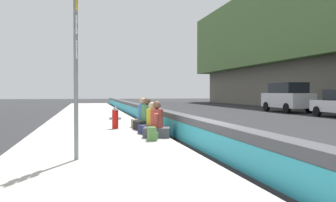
{
  "coord_description": "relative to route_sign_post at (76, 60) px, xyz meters",
  "views": [
    {
      "loc": [
        -9.16,
        2.97,
        1.56
      ],
      "look_at": [
        4.08,
        0.1,
        1.24
      ],
      "focal_mm": 40.3,
      "sensor_mm": 36.0,
      "label": 1
    }
  ],
  "objects": [
    {
      "name": "backpack",
      "position": [
        2.7,
        -2.08,
        -1.9
      ],
      "size": [
        0.32,
        0.28,
        0.4
      ],
      "color": "#4C7A3D",
      "rests_on": "sidewalk_strip"
    },
    {
      "name": "sidewalk_strip",
      "position": [
        1.05,
        -0.53,
        -2.16
      ],
      "size": [
        80.0,
        4.4,
        0.14
      ],
      "primitive_type": "cube",
      "color": "#B5B2A8",
      "rests_on": "ground_plane"
    },
    {
      "name": "fire_hydrant",
      "position": [
        6.6,
        -1.29,
        -1.65
      ],
      "size": [
        0.26,
        0.46,
        0.88
      ],
      "color": "red",
      "rests_on": "sidewalk_strip"
    },
    {
      "name": "jersey_barrier",
      "position": [
        1.05,
        -3.17,
        -1.81
      ],
      "size": [
        76.0,
        0.45,
        0.85
      ],
      "color": "#47474C",
      "rests_on": "ground_plane"
    },
    {
      "name": "seated_person_middle",
      "position": [
        4.52,
        -2.39,
        -1.75
      ],
      "size": [
        0.85,
        0.93,
        1.08
      ],
      "color": "#23284C",
      "rests_on": "sidewalk_strip"
    },
    {
      "name": "seated_person_rear",
      "position": [
        5.96,
        -2.44,
        -1.72
      ],
      "size": [
        0.9,
        1.0,
        1.2
      ],
      "color": "black",
      "rests_on": "sidewalk_strip"
    },
    {
      "name": "parked_car_fourth",
      "position": [
        18.36,
        -15.36,
        -1.05
      ],
      "size": [
        4.83,
        2.12,
        2.28
      ],
      "color": "silver",
      "rests_on": "ground_plane"
    },
    {
      "name": "seated_person_foreground",
      "position": [
        3.53,
        -2.37,
        -1.74
      ],
      "size": [
        0.87,
        0.96,
        1.14
      ],
      "color": "#424247",
      "rests_on": "sidewalk_strip"
    },
    {
      "name": "route_sign_post",
      "position": [
        0.0,
        0.0,
        0.0
      ],
      "size": [
        0.44,
        0.09,
        3.6
      ],
      "color": "gray",
      "rests_on": "sidewalk_strip"
    },
    {
      "name": "ground_plane",
      "position": [
        1.05,
        -3.18,
        -2.23
      ],
      "size": [
        160.0,
        160.0,
        0.0
      ],
      "primitive_type": "plane",
      "color": "#2B2B2D",
      "rests_on": "ground"
    },
    {
      "name": "seated_person_far",
      "position": [
        6.92,
        -2.43,
        -1.72
      ],
      "size": [
        0.77,
        0.89,
        1.19
      ],
      "color": "#706651",
      "rests_on": "sidewalk_strip"
    }
  ]
}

